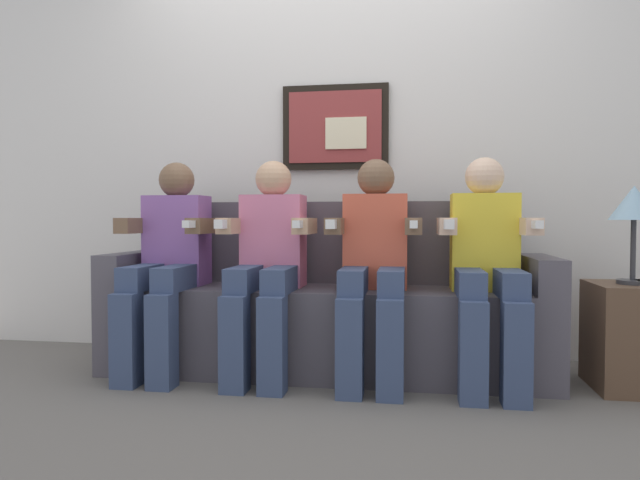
# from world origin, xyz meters

# --- Properties ---
(ground_plane) EXTENTS (6.11, 6.11, 0.00)m
(ground_plane) POSITION_xyz_m (0.00, 0.00, 0.00)
(ground_plane) COLOR #66605B
(back_wall_assembly) EXTENTS (4.70, 0.10, 2.60)m
(back_wall_assembly) POSITION_xyz_m (0.00, 0.76, 1.30)
(back_wall_assembly) COLOR silver
(back_wall_assembly) RESTS_ON ground_plane
(couch) EXTENTS (2.30, 0.58, 0.90)m
(couch) POSITION_xyz_m (0.00, 0.33, 0.31)
(couch) COLOR #514C56
(couch) RESTS_ON ground_plane
(person_leftmost) EXTENTS (0.46, 0.56, 1.11)m
(person_leftmost) POSITION_xyz_m (-0.81, 0.16, 0.61)
(person_leftmost) COLOR #8C59A5
(person_leftmost) RESTS_ON ground_plane
(person_left_center) EXTENTS (0.46, 0.56, 1.11)m
(person_left_center) POSITION_xyz_m (-0.27, 0.16, 0.61)
(person_left_center) COLOR pink
(person_left_center) RESTS_ON ground_plane
(person_right_center) EXTENTS (0.46, 0.56, 1.11)m
(person_right_center) POSITION_xyz_m (0.27, 0.16, 0.61)
(person_right_center) COLOR #D8593F
(person_right_center) RESTS_ON ground_plane
(person_rightmost) EXTENTS (0.46, 0.56, 1.11)m
(person_rightmost) POSITION_xyz_m (0.81, 0.16, 0.61)
(person_rightmost) COLOR yellow
(person_rightmost) RESTS_ON ground_plane
(side_table_right) EXTENTS (0.40, 0.40, 0.50)m
(side_table_right) POSITION_xyz_m (1.50, 0.22, 0.25)
(side_table_right) COLOR brown
(side_table_right) RESTS_ON ground_plane
(table_lamp) EXTENTS (0.22, 0.22, 0.46)m
(table_lamp) POSITION_xyz_m (1.47, 0.20, 0.86)
(table_lamp) COLOR #333338
(table_lamp) RESTS_ON side_table_right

